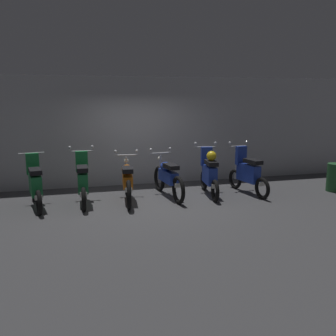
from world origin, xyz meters
name	(u,v)px	position (x,y,z in m)	size (l,w,h in m)	color
ground_plane	(151,202)	(0.00, 0.00, 0.00)	(80.00, 80.00, 0.00)	#424244
back_wall	(135,131)	(0.00, 2.05, 1.49)	(16.00, 0.30, 2.97)	#ADADB2
motorbike_slot_0	(35,184)	(-2.55, 0.27, 0.52)	(0.56, 1.67, 1.18)	black
motorbike_slot_1	(83,181)	(-1.53, 0.30, 0.53)	(0.59, 1.68, 1.29)	black
motorbike_slot_2	(127,180)	(-0.51, 0.27, 0.49)	(0.59, 1.95, 1.15)	black
motorbike_slot_3	(168,177)	(0.51, 0.39, 0.49)	(0.59, 1.95, 1.15)	black
motorbike_slot_4	(209,173)	(1.53, 0.26, 0.57)	(0.59, 1.68, 1.29)	black
motorbike_slot_5	(247,173)	(2.54, 0.20, 0.53)	(0.58, 1.67, 1.29)	black
trash_bin	(335,177)	(4.85, -0.17, 0.36)	(0.40, 0.40, 0.73)	#26592D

